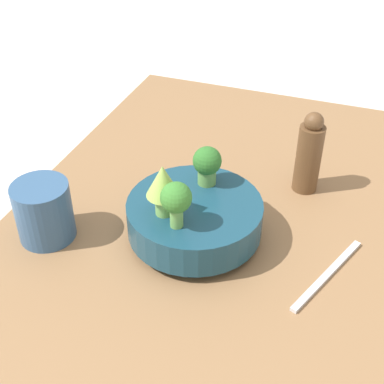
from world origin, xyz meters
The scene contains 9 objects.
ground_plane centered at (0.00, 0.00, 0.00)m, with size 6.00×6.00×0.00m, color silver.
table centered at (0.00, 0.00, 0.02)m, with size 1.10×0.62×0.05m.
bowl centered at (0.02, 0.00, 0.09)m, with size 0.21×0.21×0.07m.
broccoli_floret_right centered at (0.07, 0.00, 0.15)m, with size 0.04×0.04×0.06m.
broccoli_floret_left centered at (-0.04, 0.01, 0.16)m, with size 0.04×0.04×0.07m.
romanesco_piece_far centered at (-0.02, 0.03, 0.17)m, with size 0.05×0.05×0.08m.
cup centered at (-0.06, 0.22, 0.10)m, with size 0.09×0.09×0.09m.
pepper_mill centered at (0.20, -0.14, 0.12)m, with size 0.04×0.04×0.15m.
fork centered at (0.00, -0.21, 0.05)m, with size 0.17×0.08×0.01m.
Camera 1 is at (-0.58, -0.21, 0.60)m, focal length 50.00 mm.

